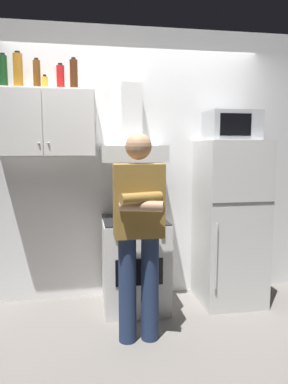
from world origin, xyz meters
The scene contains 15 objects.
ground_plane centered at (0.00, 0.00, 0.00)m, with size 7.00×7.00×0.00m, color slate.
back_wall_tiled centered at (0.00, 0.60, 1.35)m, with size 4.80×0.10×2.70m, color white.
upper_cabinet centered at (-0.85, 0.37, 1.75)m, with size 0.90×0.37×0.60m.
stove_oven centered at (-0.05, 0.25, 0.43)m, with size 0.60×0.62×0.87m.
range_hood centered at (-0.05, 0.38, 1.60)m, with size 0.60×0.44×0.75m.
refrigerator centered at (0.90, 0.25, 0.80)m, with size 0.60×0.62×1.60m.
microwave centered at (0.90, 0.27, 1.74)m, with size 0.48×0.37×0.28m.
person_standing centered at (-0.10, -0.36, 0.90)m, with size 0.38×0.33×1.64m.
cooking_pot centered at (0.08, 0.13, 0.92)m, with size 0.28×0.18×0.09m.
bottle_liquor_amber centered at (-1.06, 0.36, 2.20)m, with size 0.08×0.08×0.32m.
bottle_soda_red centered at (-0.70, 0.41, 2.16)m, with size 0.07×0.07×0.24m.
bottle_spice_jar centered at (-0.84, 0.36, 2.11)m, with size 0.05×0.05×0.13m.
bottle_rum_dark centered at (-0.58, 0.40, 2.19)m, with size 0.07×0.07×0.29m.
bottle_beer_brown centered at (-0.91, 0.41, 2.18)m, with size 0.07×0.07×0.28m.
bottle_wine_green centered at (-1.20, 0.42, 2.20)m, with size 0.07×0.07×0.31m.
Camera 1 is at (-0.49, -2.97, 1.53)m, focal length 32.83 mm.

